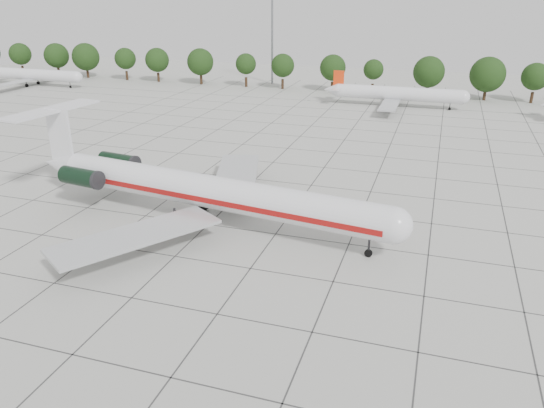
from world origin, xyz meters
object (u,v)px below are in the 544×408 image
(main_airliner, at_px, (194,188))
(floodlight_mast, at_px, (272,30))
(bg_airliner_c, at_px, (397,94))
(bg_airliner_a, at_px, (33,75))

(main_airliner, distance_m, floodlight_mast, 94.11)
(bg_airliner_c, relative_size, floodlight_mast, 1.11)
(bg_airliner_c, height_order, floodlight_mast, floodlight_mast)
(main_airliner, distance_m, bg_airliner_a, 105.37)
(main_airliner, relative_size, bg_airliner_c, 1.67)
(main_airliner, relative_size, bg_airliner_a, 1.67)
(bg_airliner_a, relative_size, bg_airliner_c, 1.00)
(main_airliner, relative_size, floodlight_mast, 1.85)
(main_airliner, xyz_separation_m, floodlight_mast, (-20.13, 91.35, 10.36))
(bg_airliner_a, relative_size, floodlight_mast, 1.11)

